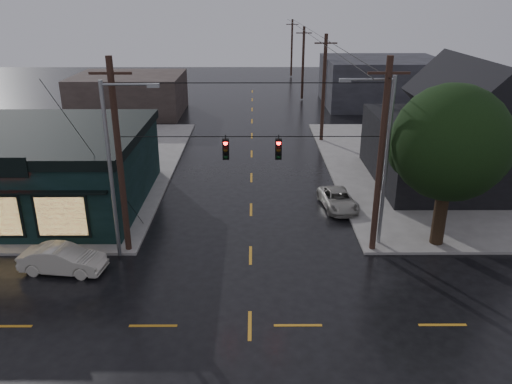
{
  "coord_description": "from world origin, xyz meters",
  "views": [
    {
      "loc": [
        0.17,
        -17.15,
        12.73
      ],
      "look_at": [
        0.29,
        5.57,
        3.75
      ],
      "focal_mm": 35.0,
      "sensor_mm": 36.0,
      "label": 1
    }
  ],
  "objects_px": {
    "utility_pole_nw": "(129,251)",
    "suv_silver": "(338,200)",
    "utility_pole_ne": "(372,250)",
    "sedan_cream": "(63,259)",
    "corner_tree": "(451,143)"
  },
  "relations": [
    {
      "from": "utility_pole_nw",
      "to": "suv_silver",
      "type": "relative_size",
      "value": 2.46
    },
    {
      "from": "utility_pole_ne",
      "to": "sedan_cream",
      "type": "bearing_deg",
      "value": -172.34
    },
    {
      "from": "sedan_cream",
      "to": "suv_silver",
      "type": "relative_size",
      "value": 1.0
    },
    {
      "from": "corner_tree",
      "to": "sedan_cream",
      "type": "bearing_deg",
      "value": -171.96
    },
    {
      "from": "corner_tree",
      "to": "sedan_cream",
      "type": "xyz_separation_m",
      "value": [
        -19.34,
        -2.73,
        -5.08
      ]
    },
    {
      "from": "utility_pole_nw",
      "to": "sedan_cream",
      "type": "bearing_deg",
      "value": -141.96
    },
    {
      "from": "utility_pole_ne",
      "to": "utility_pole_nw",
      "type": "bearing_deg",
      "value": 180.0
    },
    {
      "from": "suv_silver",
      "to": "utility_pole_ne",
      "type": "bearing_deg",
      "value": -87.65
    },
    {
      "from": "utility_pole_ne",
      "to": "sedan_cream",
      "type": "height_order",
      "value": "utility_pole_ne"
    },
    {
      "from": "sedan_cream",
      "to": "utility_pole_ne",
      "type": "bearing_deg",
      "value": -75.1
    },
    {
      "from": "utility_pole_nw",
      "to": "sedan_cream",
      "type": "xyz_separation_m",
      "value": [
        -2.7,
        -2.11,
        0.68
      ]
    },
    {
      "from": "corner_tree",
      "to": "suv_silver",
      "type": "height_order",
      "value": "corner_tree"
    },
    {
      "from": "corner_tree",
      "to": "utility_pole_nw",
      "type": "xyz_separation_m",
      "value": [
        -16.64,
        -0.62,
        -5.76
      ]
    },
    {
      "from": "utility_pole_ne",
      "to": "corner_tree",
      "type": "bearing_deg",
      "value": 9.64
    },
    {
      "from": "utility_pole_ne",
      "to": "sedan_cream",
      "type": "relative_size",
      "value": 2.46
    }
  ]
}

